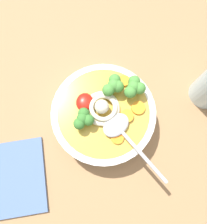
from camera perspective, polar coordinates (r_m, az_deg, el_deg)
name	(u,v)px	position (r cm, az deg, el deg)	size (l,w,h in cm)	color
table_slab	(109,119)	(54.71, 1.32, -1.76)	(99.71, 99.71, 3.36)	#936D47
soup_bowl	(104,115)	(49.84, 0.00, -0.88)	(22.73, 22.73, 6.24)	silver
noodle_pile	(102,109)	(45.99, -0.40, 0.80)	(8.52, 8.36, 3.43)	beige
soup_spoon	(120,130)	(45.39, 4.42, -4.73)	(13.47, 15.51, 1.60)	#B7B7BC
chili_sauce_dollop	(85,102)	(46.75, -4.95, 2.60)	(4.07, 3.66, 1.83)	#B2190F
broccoli_floret_right	(113,85)	(46.15, 2.37, 6.98)	(5.12, 4.41, 4.05)	#7A9E60
broccoli_floret_beside_noodles	(134,87)	(46.42, 8.06, 6.43)	(5.11, 4.39, 4.04)	#7A9E60
broccoli_floret_near_spoon	(83,119)	(44.35, -5.28, -1.84)	(4.68, 4.03, 3.70)	#7A9E60
carrot_slice_far	(117,138)	(45.67, 3.67, -6.76)	(2.65, 2.65, 0.47)	orange
carrot_slice_center	(127,116)	(46.55, 6.08, -1.09)	(2.84, 2.84, 0.78)	orange
carrot_slice_rear	(124,81)	(49.16, 5.39, 8.10)	(2.58, 2.58, 0.56)	orange
carrot_slice_extra_a	(138,108)	(47.46, 9.05, 1.09)	(2.98, 2.98, 0.56)	orange
folded_napkin	(20,177)	(54.56, -20.89, -15.54)	(16.40, 11.02, 0.80)	#4C6693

